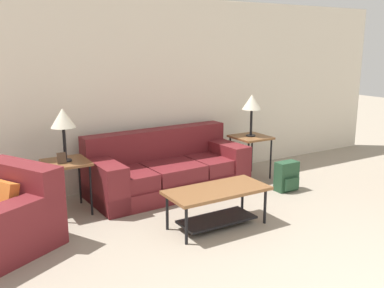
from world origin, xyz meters
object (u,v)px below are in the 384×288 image
Objects in this scene: couch at (167,170)px; side_table_left at (66,167)px; coffee_table at (217,199)px; table_lamp_left at (63,119)px; backpack at (287,177)px; table_lamp_right at (252,103)px; side_table_right at (251,141)px.

couch is 1.39m from side_table_left.
coffee_table is 1.83× the size of table_lamp_left.
couch is 5.35× the size of backpack.
table_lamp_right is (2.73, -0.00, 0.56)m from side_table_left.
backpack is (2.78, -0.75, -0.93)m from table_lamp_left.
table_lamp_right is (2.73, 0.00, 0.00)m from table_lamp_left.
side_table_left is at bearing 164.94° from backpack.
side_table_right is at bearing 84.29° from table_lamp_right.
side_table_left is (-1.36, -0.07, 0.27)m from couch.
coffee_table is 1.83× the size of table_lamp_right.
side_table_right is at bearing -2.87° from couch.
table_lamp_left is (-2.73, -0.00, 0.56)m from side_table_right.
couch is 1.60m from table_lamp_left.
couch is 1.64m from backpack.
coffee_table is 1.97m from table_lamp_left.
coffee_table is 2.07m from table_lamp_right.
table_lamp_left is (-1.29, 1.25, 0.80)m from coffee_table.
side_table_left reaches higher than backpack.
table_lamp_left is 1.00× the size of table_lamp_right.
side_table_right is 1.02× the size of table_lamp_right.
couch is 3.50× the size of table_lamp_left.
table_lamp_right is at bearing -0.00° from side_table_left.
coffee_table is at bearing -44.15° from side_table_left.
side_table_right is (2.73, 0.00, 0.00)m from side_table_left.
side_table_left is at bearing -177.12° from couch.
coffee_table is 1.58m from backpack.
side_table_right is at bearing 40.78° from coffee_table.
couch is 3.44× the size of side_table_left.
table_lamp_left is at bearing 135.85° from coffee_table.
backpack is at bearing 18.54° from coffee_table.
backpack is (1.49, 0.50, -0.12)m from coffee_table.
side_table_right reaches higher than backpack.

